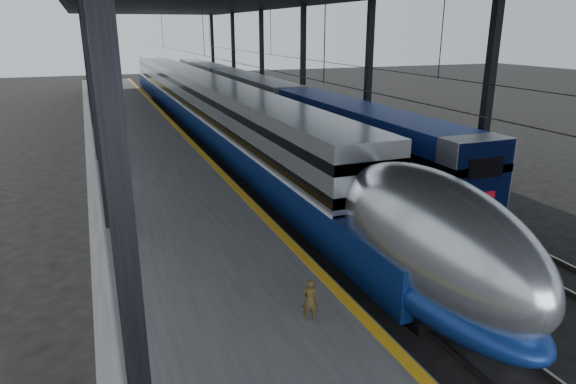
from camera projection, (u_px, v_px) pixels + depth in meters
ground at (330, 289)px, 15.16m from camera, size 160.00×160.00×0.00m
platform at (138, 145)px, 31.56m from camera, size 6.00×80.00×1.00m
yellow_strip at (183, 134)px, 32.38m from camera, size 0.30×80.00×0.01m
rails at (261, 142)px, 34.45m from camera, size 6.52×80.00×0.16m
tgv_train at (205, 106)px, 38.12m from camera, size 2.80×65.20×4.01m
second_train at (255, 98)px, 42.89m from camera, size 2.59×56.05×3.56m
child at (310, 300)px, 11.55m from camera, size 0.44×0.37×1.03m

